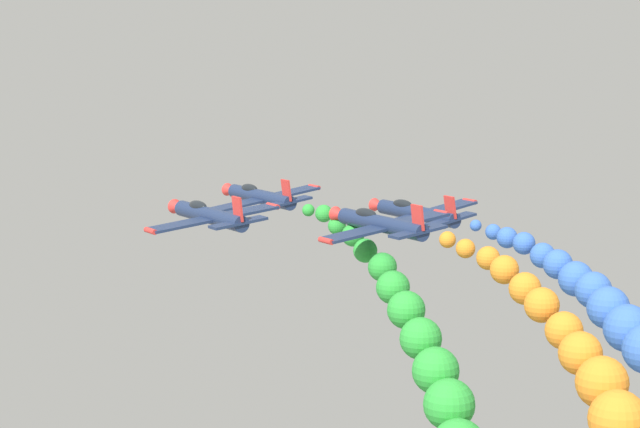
# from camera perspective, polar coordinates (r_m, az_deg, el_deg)

# --- Properties ---
(airplane_lead) EXTENTS (9.52, 10.35, 2.68)m
(airplane_lead) POSITION_cam_1_polar(r_m,az_deg,el_deg) (95.71, -2.79, 0.82)
(airplane_lead) COLOR navy
(smoke_trail_lead) EXTENTS (8.95, 30.84, 15.75)m
(smoke_trail_lead) POSITION_cam_1_polar(r_m,az_deg,el_deg) (71.35, 5.61, -8.89)
(smoke_trail_lead) COLOR green
(airplane_left_inner) EXTENTS (9.54, 10.35, 2.55)m
(airplane_left_inner) POSITION_cam_1_polar(r_m,az_deg,el_deg) (83.21, -5.15, -0.05)
(airplane_left_inner) COLOR navy
(airplane_right_inner) EXTENTS (9.49, 10.35, 2.80)m
(airplane_right_inner) POSITION_cam_1_polar(r_m,az_deg,el_deg) (91.26, 4.47, 0.06)
(airplane_right_inner) COLOR navy
(smoke_trail_right_inner) EXTENTS (4.35, 20.10, 6.31)m
(smoke_trail_right_inner) POSITION_cam_1_polar(r_m,az_deg,el_deg) (75.16, 12.83, -4.08)
(smoke_trail_right_inner) COLOR blue
(airplane_left_outer) EXTENTS (9.53, 10.35, 2.61)m
(airplane_left_outer) POSITION_cam_1_polar(r_m,az_deg,el_deg) (80.72, 2.81, -0.44)
(airplane_left_outer) COLOR navy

